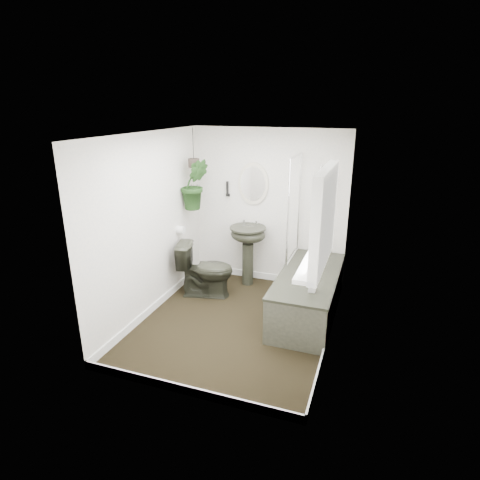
% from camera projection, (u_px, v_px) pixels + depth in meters
% --- Properties ---
extents(floor, '(2.30, 2.80, 0.02)m').
position_uv_depth(floor, '(236.00, 323.00, 5.04)').
color(floor, black).
rests_on(floor, ground).
extents(ceiling, '(2.30, 2.80, 0.02)m').
position_uv_depth(ceiling, '(235.00, 133.00, 4.29)').
color(ceiling, white).
rests_on(ceiling, ground).
extents(wall_back, '(2.30, 0.02, 2.30)m').
position_uv_depth(wall_back, '(268.00, 208.00, 5.92)').
color(wall_back, white).
rests_on(wall_back, ground).
extents(wall_front, '(2.30, 0.02, 2.30)m').
position_uv_depth(wall_front, '(179.00, 285.00, 3.41)').
color(wall_front, white).
rests_on(wall_front, ground).
extents(wall_left, '(0.02, 2.80, 2.30)m').
position_uv_depth(wall_left, '(149.00, 226.00, 5.03)').
color(wall_left, white).
rests_on(wall_left, ground).
extents(wall_right, '(0.02, 2.80, 2.30)m').
position_uv_depth(wall_right, '(337.00, 247.00, 4.30)').
color(wall_right, white).
rests_on(wall_right, ground).
extents(skirting, '(2.30, 2.80, 0.10)m').
position_uv_depth(skirting, '(236.00, 319.00, 5.02)').
color(skirting, white).
rests_on(skirting, floor).
extents(bathtub, '(0.72, 1.72, 0.58)m').
position_uv_depth(bathtub, '(308.00, 294.00, 5.14)').
color(bathtub, black).
rests_on(bathtub, floor).
extents(bath_screen, '(0.04, 0.72, 1.40)m').
position_uv_depth(bath_screen, '(294.00, 208.00, 5.36)').
color(bath_screen, silver).
rests_on(bath_screen, bathtub).
extents(shower_box, '(0.20, 0.10, 0.35)m').
position_uv_depth(shower_box, '(324.00, 185.00, 5.48)').
color(shower_box, white).
rests_on(shower_box, wall_back).
extents(oval_mirror, '(0.46, 0.03, 0.62)m').
position_uv_depth(oval_mirror, '(253.00, 184.00, 5.85)').
color(oval_mirror, beige).
rests_on(oval_mirror, wall_back).
extents(wall_sconce, '(0.04, 0.04, 0.22)m').
position_uv_depth(wall_sconce, '(227.00, 189.00, 6.00)').
color(wall_sconce, black).
rests_on(wall_sconce, wall_back).
extents(toilet_roll_holder, '(0.11, 0.11, 0.11)m').
position_uv_depth(toilet_roll_holder, '(180.00, 230.00, 5.72)').
color(toilet_roll_holder, white).
rests_on(toilet_roll_holder, wall_left).
extents(window_recess, '(0.08, 1.00, 0.90)m').
position_uv_depth(window_recess, '(324.00, 218.00, 3.53)').
color(window_recess, white).
rests_on(window_recess, wall_right).
extents(window_sill, '(0.18, 1.00, 0.04)m').
position_uv_depth(window_sill, '(313.00, 262.00, 3.69)').
color(window_sill, white).
rests_on(window_sill, wall_right).
extents(window_blinds, '(0.01, 0.86, 0.76)m').
position_uv_depth(window_blinds, '(319.00, 218.00, 3.55)').
color(window_blinds, white).
rests_on(window_blinds, wall_right).
extents(toilet, '(0.85, 0.60, 0.78)m').
position_uv_depth(toilet, '(206.00, 269.00, 5.65)').
color(toilet, black).
rests_on(toilet, floor).
extents(pedestal_sink, '(0.62, 0.56, 0.91)m').
position_uv_depth(pedestal_sink, '(248.00, 256.00, 5.99)').
color(pedestal_sink, black).
rests_on(pedestal_sink, floor).
extents(sill_plant, '(0.24, 0.21, 0.23)m').
position_uv_depth(sill_plant, '(320.00, 238.00, 3.91)').
color(sill_plant, black).
rests_on(sill_plant, window_sill).
extents(hanging_plant, '(0.51, 0.48, 0.72)m').
position_uv_depth(hanging_plant, '(195.00, 184.00, 5.70)').
color(hanging_plant, black).
rests_on(hanging_plant, ceiling).
extents(soap_bottle, '(0.08, 0.08, 0.17)m').
position_uv_depth(soap_bottle, '(312.00, 285.00, 4.53)').
color(soap_bottle, black).
rests_on(soap_bottle, bathtub).
extents(hanging_pot, '(0.16, 0.16, 0.12)m').
position_uv_depth(hanging_pot, '(194.00, 163.00, 5.60)').
color(hanging_pot, '#342A24').
rests_on(hanging_pot, ceiling).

